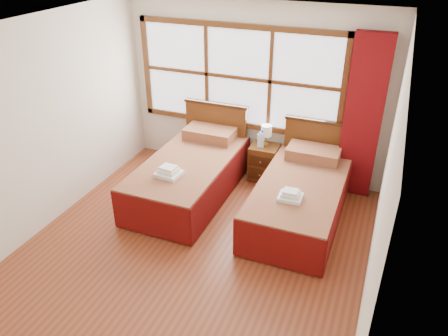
% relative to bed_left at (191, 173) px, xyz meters
% --- Properties ---
extents(floor, '(4.50, 4.50, 0.00)m').
position_rel_bed_left_xyz_m(floor, '(0.58, -1.20, -0.33)').
color(floor, brown).
rests_on(floor, ground).
extents(ceiling, '(4.50, 4.50, 0.00)m').
position_rel_bed_left_xyz_m(ceiling, '(0.58, -1.20, 2.27)').
color(ceiling, white).
rests_on(ceiling, wall_back).
extents(wall_back, '(4.00, 0.00, 4.00)m').
position_rel_bed_left_xyz_m(wall_back, '(0.58, 1.05, 0.97)').
color(wall_back, silver).
rests_on(wall_back, floor).
extents(wall_left, '(0.00, 4.50, 4.50)m').
position_rel_bed_left_xyz_m(wall_left, '(-1.42, -1.20, 0.97)').
color(wall_left, silver).
rests_on(wall_left, floor).
extents(wall_right, '(0.00, 4.50, 4.50)m').
position_rel_bed_left_xyz_m(wall_right, '(2.58, -1.20, 0.97)').
color(wall_right, silver).
rests_on(wall_right, floor).
extents(window, '(3.16, 0.06, 1.56)m').
position_rel_bed_left_xyz_m(window, '(0.33, 1.02, 1.17)').
color(window, white).
rests_on(window, wall_back).
extents(curtain, '(0.50, 0.16, 2.30)m').
position_rel_bed_left_xyz_m(curtain, '(2.18, 0.91, 0.84)').
color(curtain, maroon).
rests_on(curtain, wall_back).
extents(bed_left, '(1.11, 2.15, 1.08)m').
position_rel_bed_left_xyz_m(bed_left, '(0.00, 0.00, 0.00)').
color(bed_left, '#361C0B').
rests_on(bed_left, floor).
extents(bed_right, '(1.07, 2.09, 1.04)m').
position_rel_bed_left_xyz_m(bed_right, '(1.61, 0.00, -0.01)').
color(bed_right, '#361C0B').
rests_on(bed_right, floor).
extents(nightstand, '(0.42, 0.42, 0.56)m').
position_rel_bed_left_xyz_m(nightstand, '(0.86, 0.80, -0.05)').
color(nightstand, '#582F13').
rests_on(nightstand, floor).
extents(towels_left, '(0.34, 0.30, 0.13)m').
position_rel_bed_left_xyz_m(towels_left, '(-0.05, -0.55, 0.30)').
color(towels_left, white).
rests_on(towels_left, bed_left).
extents(towels_right, '(0.30, 0.26, 0.12)m').
position_rel_bed_left_xyz_m(towels_right, '(1.57, -0.47, 0.27)').
color(towels_right, white).
rests_on(towels_right, bed_right).
extents(lamp, '(0.16, 0.16, 0.32)m').
position_rel_bed_left_xyz_m(lamp, '(0.85, 0.86, 0.45)').
color(lamp, gold).
rests_on(lamp, nightstand).
extents(bottle_near, '(0.06, 0.06, 0.23)m').
position_rel_bed_left_xyz_m(bottle_near, '(0.78, 0.76, 0.33)').
color(bottle_near, '#C3E1FB').
rests_on(bottle_near, nightstand).
extents(bottle_far, '(0.07, 0.07, 0.27)m').
position_rel_bed_left_xyz_m(bottle_far, '(0.82, 0.76, 0.35)').
color(bottle_far, '#C3E1FB').
rests_on(bottle_far, nightstand).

